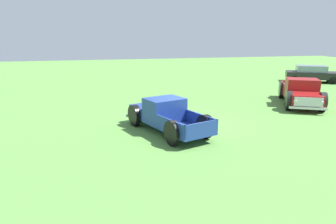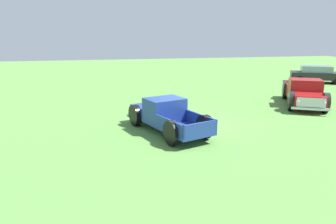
# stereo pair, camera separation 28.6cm
# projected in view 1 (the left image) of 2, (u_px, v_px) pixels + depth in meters

# --- Properties ---
(ground_plane) EXTENTS (80.00, 80.00, 0.00)m
(ground_plane) POSITION_uv_depth(u_px,v_px,m) (183.00, 125.00, 14.82)
(ground_plane) COLOR #5B9342
(pickup_truck_foreground) EXTENTS (5.05, 3.15, 1.46)m
(pickup_truck_foreground) POSITION_uv_depth(u_px,v_px,m) (164.00, 115.00, 13.88)
(pickup_truck_foreground) COLOR navy
(pickup_truck_foreground) RESTS_ON ground_plane
(pickup_truck_behind_left) EXTENTS (5.52, 4.04, 1.61)m
(pickup_truck_behind_left) POSITION_uv_depth(u_px,v_px,m) (301.00, 93.00, 18.63)
(pickup_truck_behind_left) COLOR maroon
(pickup_truck_behind_left) RESTS_ON ground_plane
(sedan_distant_a) EXTENTS (3.74, 4.72, 1.47)m
(sedan_distant_a) POSITION_uv_depth(u_px,v_px,m) (312.00, 73.00, 27.77)
(sedan_distant_a) COLOR black
(sedan_distant_a) RESTS_ON ground_plane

